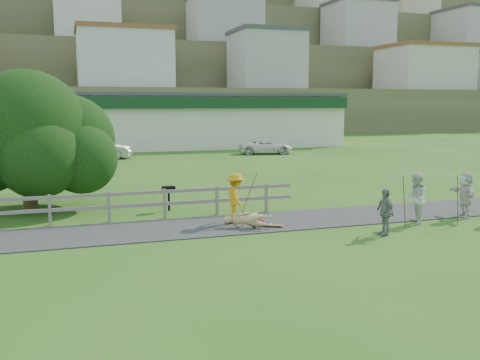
{
  "coord_description": "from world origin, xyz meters",
  "views": [
    {
      "loc": [
        -5.27,
        -15.97,
        4.27
      ],
      "look_at": [
        0.5,
        2.0,
        1.5
      ],
      "focal_mm": 40.0,
      "sensor_mm": 36.0,
      "label": 1
    }
  ],
  "objects_px": {
    "spectator_d": "(465,194)",
    "spectator_a": "(416,199)",
    "spectator_b": "(385,212)",
    "car_white": "(266,146)",
    "skater_fallen": "(247,220)",
    "bbq": "(169,198)",
    "car_silver": "(101,149)",
    "tree": "(28,157)",
    "skater_rider": "(236,200)"
  },
  "relations": [
    {
      "from": "spectator_a",
      "to": "spectator_b",
      "type": "bearing_deg",
      "value": -39.97
    },
    {
      "from": "skater_fallen",
      "to": "tree",
      "type": "height_order",
      "value": "tree"
    },
    {
      "from": "spectator_b",
      "to": "car_silver",
      "type": "height_order",
      "value": "spectator_b"
    },
    {
      "from": "bbq",
      "to": "spectator_b",
      "type": "bearing_deg",
      "value": -55.9
    },
    {
      "from": "skater_rider",
      "to": "spectator_b",
      "type": "bearing_deg",
      "value": -123.31
    },
    {
      "from": "tree",
      "to": "bbq",
      "type": "bearing_deg",
      "value": -19.82
    },
    {
      "from": "spectator_b",
      "to": "tree",
      "type": "relative_size",
      "value": 0.2
    },
    {
      "from": "spectator_b",
      "to": "spectator_d",
      "type": "bearing_deg",
      "value": 109.92
    },
    {
      "from": "spectator_a",
      "to": "car_silver",
      "type": "xyz_separation_m",
      "value": [
        -9.17,
        25.97,
        -0.19
      ]
    },
    {
      "from": "spectator_d",
      "to": "car_silver",
      "type": "distance_m",
      "value": 28.11
    },
    {
      "from": "skater_fallen",
      "to": "tree",
      "type": "distance_m",
      "value": 9.39
    },
    {
      "from": "spectator_b",
      "to": "car_white",
      "type": "relative_size",
      "value": 0.35
    },
    {
      "from": "spectator_a",
      "to": "car_silver",
      "type": "relative_size",
      "value": 0.41
    },
    {
      "from": "car_white",
      "to": "spectator_a",
      "type": "bearing_deg",
      "value": -178.62
    },
    {
      "from": "spectator_a",
      "to": "tree",
      "type": "height_order",
      "value": "tree"
    },
    {
      "from": "car_silver",
      "to": "car_white",
      "type": "bearing_deg",
      "value": -75.44
    },
    {
      "from": "spectator_d",
      "to": "bbq",
      "type": "height_order",
      "value": "spectator_d"
    },
    {
      "from": "skater_fallen",
      "to": "spectator_b",
      "type": "xyz_separation_m",
      "value": [
        3.95,
        -2.15,
        0.47
      ]
    },
    {
      "from": "spectator_b",
      "to": "tree",
      "type": "xyz_separation_m",
      "value": [
        -11.15,
        7.89,
        1.37
      ]
    },
    {
      "from": "spectator_a",
      "to": "spectator_b",
      "type": "distance_m",
      "value": 2.21
    },
    {
      "from": "spectator_a",
      "to": "spectator_b",
      "type": "height_order",
      "value": "spectator_a"
    },
    {
      "from": "tree",
      "to": "spectator_d",
      "type": "bearing_deg",
      "value": -22.58
    },
    {
      "from": "skater_fallen",
      "to": "bbq",
      "type": "distance_m",
      "value": 4.34
    },
    {
      "from": "spectator_d",
      "to": "spectator_a",
      "type": "bearing_deg",
      "value": -67.83
    },
    {
      "from": "tree",
      "to": "spectator_a",
      "type": "bearing_deg",
      "value": -27.55
    },
    {
      "from": "skater_fallen",
      "to": "car_white",
      "type": "xyz_separation_m",
      "value": [
        9.88,
        24.58,
        0.32
      ]
    },
    {
      "from": "spectator_d",
      "to": "tree",
      "type": "height_order",
      "value": "tree"
    },
    {
      "from": "spectator_a",
      "to": "spectator_d",
      "type": "relative_size",
      "value": 1.05
    },
    {
      "from": "skater_fallen",
      "to": "tree",
      "type": "bearing_deg",
      "value": 77.42
    },
    {
      "from": "skater_rider",
      "to": "bbq",
      "type": "height_order",
      "value": "skater_rider"
    },
    {
      "from": "spectator_d",
      "to": "car_silver",
      "type": "relative_size",
      "value": 0.39
    },
    {
      "from": "tree",
      "to": "skater_fallen",
      "type": "bearing_deg",
      "value": -38.54
    },
    {
      "from": "car_white",
      "to": "tree",
      "type": "xyz_separation_m",
      "value": [
        -17.08,
        -18.84,
        1.52
      ]
    },
    {
      "from": "car_silver",
      "to": "car_white",
      "type": "height_order",
      "value": "car_silver"
    },
    {
      "from": "skater_rider",
      "to": "car_silver",
      "type": "xyz_separation_m",
      "value": [
        -3.15,
        24.02,
        -0.13
      ]
    },
    {
      "from": "spectator_a",
      "to": "car_white",
      "type": "height_order",
      "value": "spectator_a"
    },
    {
      "from": "skater_rider",
      "to": "car_white",
      "type": "height_order",
      "value": "skater_rider"
    },
    {
      "from": "skater_rider",
      "to": "spectator_a",
      "type": "xyz_separation_m",
      "value": [
        6.02,
        -1.95,
        0.06
      ]
    },
    {
      "from": "spectator_b",
      "to": "spectator_d",
      "type": "height_order",
      "value": "spectator_d"
    },
    {
      "from": "spectator_a",
      "to": "bbq",
      "type": "xyz_separation_m",
      "value": [
        -7.85,
        4.94,
        -0.42
      ]
    },
    {
      "from": "car_silver",
      "to": "spectator_d",
      "type": "bearing_deg",
      "value": -139.71
    },
    {
      "from": "spectator_d",
      "to": "tree",
      "type": "xyz_separation_m",
      "value": [
        -15.5,
        6.45,
        1.28
      ]
    },
    {
      "from": "skater_rider",
      "to": "car_silver",
      "type": "height_order",
      "value": "skater_rider"
    },
    {
      "from": "skater_rider",
      "to": "tree",
      "type": "height_order",
      "value": "tree"
    },
    {
      "from": "car_white",
      "to": "spectator_b",
      "type": "bearing_deg",
      "value": 177.73
    },
    {
      "from": "bbq",
      "to": "skater_rider",
      "type": "bearing_deg",
      "value": -68.96
    },
    {
      "from": "skater_rider",
      "to": "spectator_a",
      "type": "relative_size",
      "value": 0.94
    },
    {
      "from": "spectator_a",
      "to": "skater_rider",
      "type": "bearing_deg",
      "value": -86.92
    },
    {
      "from": "spectator_b",
      "to": "car_silver",
      "type": "xyz_separation_m",
      "value": [
        -7.25,
        27.04,
        -0.04
      ]
    },
    {
      "from": "skater_rider",
      "to": "car_silver",
      "type": "distance_m",
      "value": 24.22
    }
  ]
}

